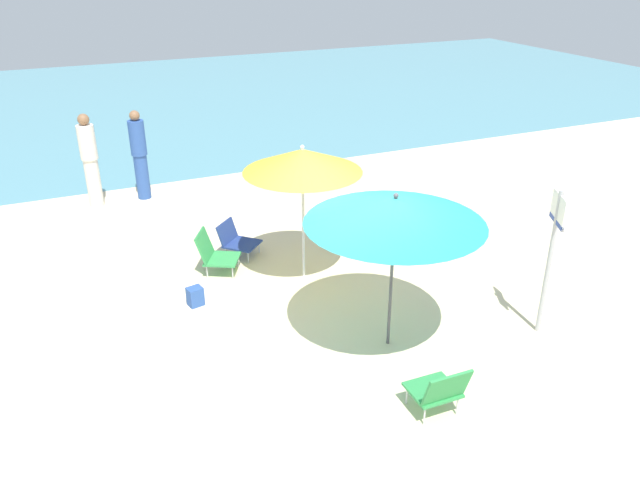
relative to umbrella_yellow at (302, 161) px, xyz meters
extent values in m
plane|color=beige|center=(-0.16, -1.33, -1.84)|extent=(40.00, 40.00, 0.00)
cube|color=#5693A3|center=(-0.16, 13.02, -1.84)|extent=(40.00, 16.00, 0.01)
cylinder|color=silver|center=(0.00, 0.00, -0.84)|extent=(0.04, 0.04, 2.01)
cone|color=yellow|center=(0.00, 0.00, 0.00)|extent=(1.72, 1.72, 0.33)
sphere|color=silver|center=(0.00, 0.00, 0.20)|extent=(0.06, 0.06, 0.06)
cylinder|color=#4C4C51|center=(0.29, -2.10, -0.85)|extent=(0.04, 0.04, 1.99)
cone|color=teal|center=(0.29, -2.10, -0.01)|extent=(2.14, 2.14, 0.31)
sphere|color=#4C4C51|center=(0.29, -2.10, 0.17)|extent=(0.06, 0.06, 0.06)
cube|color=teal|center=(1.23, 0.41, -1.60)|extent=(0.52, 0.57, 0.03)
cube|color=teal|center=(1.45, 0.45, -1.42)|extent=(0.24, 0.50, 0.34)
cylinder|color=silver|center=(1.11, 0.18, -1.73)|extent=(0.02, 0.02, 0.23)
cylinder|color=silver|center=(1.02, 0.56, -1.73)|extent=(0.02, 0.02, 0.23)
cylinder|color=silver|center=(1.43, 0.25, -1.73)|extent=(0.02, 0.02, 0.23)
cylinder|color=silver|center=(1.35, 0.63, -1.73)|extent=(0.02, 0.02, 0.23)
cube|color=#33934C|center=(0.10, -3.38, -1.59)|extent=(0.52, 0.47, 0.03)
cube|color=#33934C|center=(0.10, -3.63, -1.38)|extent=(0.52, 0.17, 0.40)
cylinder|color=silver|center=(-0.10, -3.20, -1.72)|extent=(0.02, 0.02, 0.24)
cylinder|color=silver|center=(0.31, -3.20, -1.72)|extent=(0.02, 0.02, 0.24)
cylinder|color=silver|center=(-0.11, -3.56, -1.72)|extent=(0.02, 0.02, 0.24)
cylinder|color=silver|center=(0.30, -3.57, -1.72)|extent=(0.02, 0.02, 0.24)
cube|color=#33934C|center=(-1.11, 0.61, -1.62)|extent=(0.68, 0.68, 0.03)
cube|color=#33934C|center=(-1.34, 0.73, -1.40)|extent=(0.39, 0.52, 0.43)
cylinder|color=silver|center=(-0.84, 0.69, -1.74)|extent=(0.02, 0.02, 0.21)
cylinder|color=silver|center=(-1.03, 0.34, -1.74)|extent=(0.02, 0.02, 0.21)
cylinder|color=silver|center=(-1.18, 0.88, -1.74)|extent=(0.02, 0.02, 0.21)
cylinder|color=silver|center=(-1.38, 0.53, -1.74)|extent=(0.02, 0.02, 0.21)
cube|color=navy|center=(-0.65, 1.03, -1.63)|extent=(0.70, 0.70, 0.03)
cube|color=navy|center=(-0.84, 1.23, -1.46)|extent=(0.44, 0.43, 0.34)
cylinder|color=silver|center=(-0.37, 1.02, -1.75)|extent=(0.02, 0.02, 0.20)
cylinder|color=silver|center=(-0.65, 0.75, -1.75)|extent=(0.02, 0.02, 0.20)
cylinder|color=silver|center=(-0.66, 1.31, -1.75)|extent=(0.02, 0.02, 0.20)
cylinder|color=silver|center=(-0.93, 1.04, -1.75)|extent=(0.02, 0.02, 0.20)
cylinder|color=#2D519E|center=(-1.67, 4.33, -1.39)|extent=(0.26, 0.26, 0.90)
cylinder|color=#2D519E|center=(-1.67, 4.33, -0.61)|extent=(0.31, 0.31, 0.67)
sphere|color=#896042|center=(-1.67, 4.33, -0.17)|extent=(0.20, 0.20, 0.20)
cylinder|color=silver|center=(-2.59, 4.28, -1.37)|extent=(0.27, 0.27, 0.95)
cylinder|color=silver|center=(-2.59, 4.28, -0.57)|extent=(0.32, 0.32, 0.65)
sphere|color=#896042|center=(-2.59, 4.28, -0.14)|extent=(0.21, 0.21, 0.21)
cylinder|color=#ADADB2|center=(2.24, -2.64, -0.86)|extent=(0.06, 0.06, 1.96)
cube|color=white|center=(2.24, -2.64, -0.12)|extent=(0.24, 0.45, 0.37)
cube|color=navy|center=(2.24, -2.64, -0.28)|extent=(0.24, 0.45, 0.06)
cube|color=#2D519E|center=(-1.73, -0.19, -1.71)|extent=(0.24, 0.21, 0.27)
camera|label=1|loc=(-3.19, -7.80, 2.74)|focal=34.96mm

